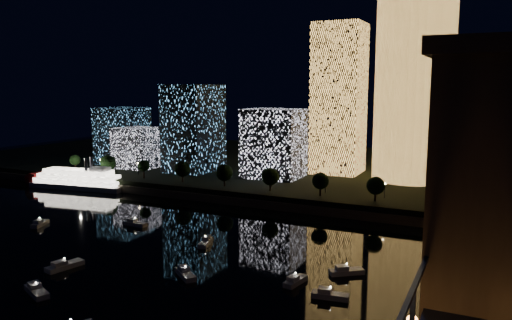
# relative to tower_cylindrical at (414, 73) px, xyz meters

# --- Properties ---
(ground) EXTENTS (520.00, 520.00, 0.00)m
(ground) POSITION_rel_tower_cylindrical_xyz_m (-34.21, -135.85, -50.02)
(ground) COLOR black
(ground) RESTS_ON ground
(far_bank) EXTENTS (420.00, 160.00, 5.00)m
(far_bank) POSITION_rel_tower_cylindrical_xyz_m (-34.21, 24.15, -47.52)
(far_bank) COLOR black
(far_bank) RESTS_ON ground
(seawall) EXTENTS (420.00, 6.00, 3.00)m
(seawall) POSITION_rel_tower_cylindrical_xyz_m (-34.21, -53.85, -48.52)
(seawall) COLOR #6B5E4C
(seawall) RESTS_ON ground
(tower_cylindrical) EXTENTS (34.00, 34.00, 89.79)m
(tower_cylindrical) POSITION_rel_tower_cylindrical_xyz_m (0.00, 0.00, 0.00)
(tower_cylindrical) COLOR #FAB250
(tower_cylindrical) RESTS_ON far_bank
(tower_rectangular) EXTENTS (21.21, 21.21, 67.47)m
(tower_rectangular) POSITION_rel_tower_cylindrical_xyz_m (-33.11, 3.56, -11.29)
(tower_rectangular) COLOR #FAB250
(tower_rectangular) RESTS_ON far_bank
(midrise_blocks) EXTENTS (109.93, 29.13, 40.34)m
(midrise_blocks) POSITION_rel_tower_cylindrical_xyz_m (-99.74, -19.80, -28.88)
(midrise_blocks) COLOR white
(midrise_blocks) RESTS_ON far_bank
(truss_bridge) EXTENTS (13.00, 266.00, 50.00)m
(truss_bridge) POSITION_rel_tower_cylindrical_xyz_m (30.79, -132.13, -33.78)
(truss_bridge) COLOR #162349
(truss_bridge) RESTS_ON ground
(riverboat) EXTENTS (49.10, 16.39, 14.53)m
(riverboat) POSITION_rel_tower_cylindrical_xyz_m (-133.85, -58.64, -46.30)
(riverboat) COLOR silver
(riverboat) RESTS_ON ground
(motorboats) EXTENTS (107.60, 67.07, 2.78)m
(motorboats) POSITION_rel_tower_cylindrical_xyz_m (-40.70, -128.85, -49.21)
(motorboats) COLOR silver
(motorboats) RESTS_ON ground
(esplanade_trees) EXTENTS (165.93, 6.97, 8.99)m
(esplanade_trees) POSITION_rel_tower_cylindrical_xyz_m (-57.49, -47.85, -39.55)
(esplanade_trees) COLOR black
(esplanade_trees) RESTS_ON far_bank
(street_lamps) EXTENTS (132.70, 0.70, 5.65)m
(street_lamps) POSITION_rel_tower_cylindrical_xyz_m (-68.21, -41.85, -41.00)
(street_lamps) COLOR black
(street_lamps) RESTS_ON far_bank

